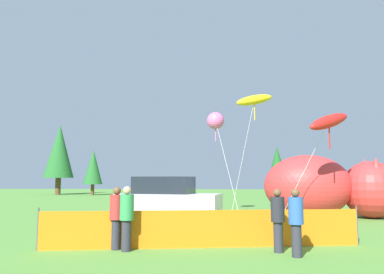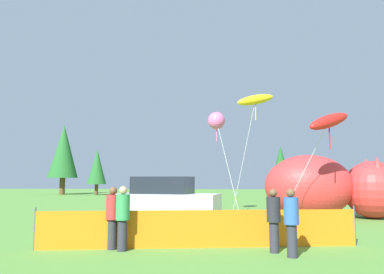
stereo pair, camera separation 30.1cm
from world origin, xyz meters
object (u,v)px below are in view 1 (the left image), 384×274
spectator_in_black_shirt (116,215)px  kite_pink_octopus (216,121)px  inflatable_cat (328,189)px  folding_chair (268,225)px  spectator_in_grey_shirt (278,217)px  kite_yellow_hero (254,100)px  parked_car (168,203)px  spectator_in_blue_shirt (296,219)px  spectator_in_white_shirt (127,216)px  kite_red_lizard (329,122)px

spectator_in_black_shirt → kite_pink_octopus: bearing=76.3°
inflatable_cat → folding_chair: bearing=-118.8°
spectator_in_grey_shirt → kite_yellow_hero: (0.54, 12.20, 6.06)m
parked_car → spectator_in_blue_shirt: parked_car is taller
folding_chair → spectator_in_blue_shirt: 2.49m
spectator_in_grey_shirt → kite_pink_octopus: size_ratio=0.29×
kite_yellow_hero → spectator_in_blue_shirt: bearing=-90.6°
spectator_in_grey_shirt → folding_chair: bearing=92.6°
spectator_in_grey_shirt → spectator_in_black_shirt: (-4.83, 0.08, 0.03)m
spectator_in_white_shirt → spectator_in_blue_shirt: 4.88m
folding_chair → kite_red_lizard: bearing=-129.6°
spectator_in_grey_shirt → spectator_in_blue_shirt: 0.75m
folding_chair → kite_yellow_hero: size_ratio=0.13×
spectator_in_white_shirt → spectator_in_black_shirt: spectator_in_white_shirt is taller
kite_pink_octopus → kite_red_lizard: kite_pink_octopus is taller
inflatable_cat → spectator_in_white_shirt: bearing=-131.8°
spectator_in_grey_shirt → spectator_in_black_shirt: bearing=179.1°
inflatable_cat → kite_yellow_hero: size_ratio=0.95×
kite_pink_octopus → kite_red_lizard: bearing=-46.1°
kite_pink_octopus → parked_car: bearing=-105.6°
inflatable_cat → spectator_in_grey_shirt: 10.63m
parked_car → spectator_in_blue_shirt: (4.32, -5.49, -0.06)m
spectator_in_black_shirt → spectator_in_white_shirt: bearing=-32.0°
spectator_in_blue_shirt → parked_car: bearing=128.2°
spectator_in_grey_shirt → spectator_in_black_shirt: spectator_in_black_shirt is taller
folding_chair → inflatable_cat: size_ratio=0.13×
spectator_in_black_shirt → kite_yellow_hero: bearing=66.1°
kite_red_lizard → kite_pink_octopus: bearing=133.9°
parked_car → kite_yellow_hero: size_ratio=0.60×
kite_pink_octopus → spectator_in_grey_shirt: bearing=-81.0°
spectator_in_blue_shirt → spectator_in_grey_shirt: bearing=122.4°
inflatable_cat → kite_yellow_hero: (-3.64, 2.44, 5.48)m
folding_chair → spectator_in_black_shirt: spectator_in_black_shirt is taller
folding_chair → inflatable_cat: bearing=-120.8°
spectator_in_white_shirt → kite_red_lizard: bearing=40.1°
inflatable_cat → spectator_in_black_shirt: 13.24m
inflatable_cat → kite_red_lizard: bearing=-103.4°
kite_yellow_hero → kite_pink_octopus: 2.79m
spectator_in_black_shirt → kite_yellow_hero: (5.37, 12.13, 6.03)m
spectator_in_black_shirt → inflatable_cat: bearing=47.1°
inflatable_cat → kite_red_lizard: 4.64m
folding_chair → kite_yellow_hero: 12.31m
spectator_in_white_shirt → kite_red_lizard: size_ratio=0.35×
folding_chair → kite_pink_octopus: 11.65m
parked_car → spectator_in_blue_shirt: size_ratio=2.49×
spectator_in_white_shirt → spectator_in_blue_shirt: bearing=-5.6°
inflatable_cat → spectator_in_black_shirt: size_ratio=3.89×
folding_chair → spectator_in_blue_shirt: size_ratio=0.52×
folding_chair → kite_red_lizard: (3.52, 4.71, 4.22)m
folding_chair → spectator_in_black_shirt: size_ratio=0.51×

